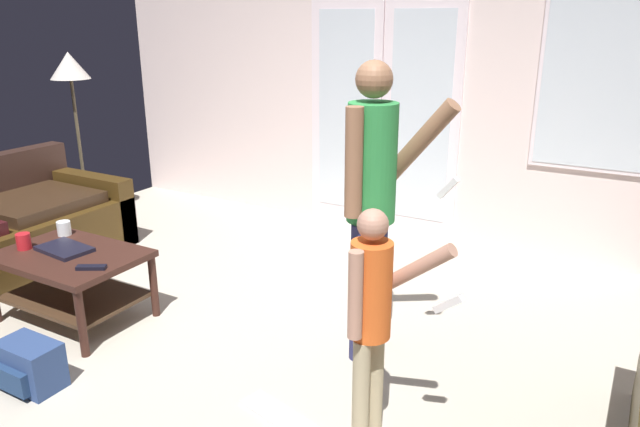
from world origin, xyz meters
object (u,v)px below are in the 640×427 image
coffee_table (72,271)px  cup_by_laptop (24,241)px  loose_keyboard (280,415)px  laptop_closed (64,249)px  person_adult (373,188)px  floor_lamp (71,76)px  backpack (30,365)px  cup_near_edge (64,228)px  person_child (373,310)px  tv_remote_black (91,267)px

coffee_table → cup_by_laptop: cup_by_laptop is taller
loose_keyboard → laptop_closed: bearing=173.1°
person_adult → floor_lamp: person_adult is taller
loose_keyboard → coffee_table: bearing=173.4°
coffee_table → person_adult: bearing=17.4°
coffee_table → backpack: bearing=-56.7°
cup_near_edge → loose_keyboard: bearing=-11.5°
laptop_closed → cup_by_laptop: bearing=-151.9°
person_child → backpack: size_ratio=3.36×
coffee_table → floor_lamp: 2.31m
person_adult → person_child: person_adult is taller
coffee_table → floor_lamp: bearing=138.0°
loose_keyboard → laptop_closed: (-1.74, 0.21, 0.45)m
person_child → loose_keyboard: 0.80m
floor_lamp → person_adult: bearing=-13.8°
floor_lamp → laptop_closed: 2.20m
backpack → cup_near_edge: size_ratio=3.48×
coffee_table → loose_keyboard: bearing=-6.6°
person_adult → laptop_closed: size_ratio=4.81×
floor_lamp → loose_keyboard: bearing=-26.1°
cup_near_edge → tv_remote_black: size_ratio=0.56×
floor_lamp → cup_near_edge: size_ratio=16.30×
coffee_table → person_child: (2.13, -0.14, 0.34)m
person_adult → floor_lamp: 3.46m
backpack → loose_keyboard: size_ratio=0.73×
cup_near_edge → floor_lamp: bearing=136.4°
loose_keyboard → tv_remote_black: 1.44m
coffee_table → tv_remote_black: 0.36m
person_adult → loose_keyboard: (-0.12, -0.76, -0.98)m
loose_keyboard → person_child: bearing=7.3°
person_child → cup_near_edge: person_child is taller
laptop_closed → backpack: bearing=-47.9°
coffee_table → laptop_closed: (-0.06, 0.01, 0.14)m
coffee_table → person_adult: (1.80, 0.56, 0.66)m
person_child → floor_lamp: (-3.68, 1.52, 0.68)m
cup_near_edge → tv_remote_black: cup_near_edge is taller
loose_keyboard → cup_by_laptop: (-1.99, 0.11, 0.49)m
coffee_table → person_adult: person_adult is taller
floor_lamp → cup_by_laptop: bearing=-50.1°
person_child → backpack: (-1.73, -0.48, -0.55)m
person_adult → floor_lamp: bearing=166.2°
coffee_table → tv_remote_black: tv_remote_black is taller
backpack → cup_near_edge: 1.15m
coffee_table → cup_near_edge: size_ratio=9.28×
tv_remote_black → backpack: bearing=-110.9°
coffee_table → floor_lamp: floor_lamp is taller
backpack → cup_near_edge: bearing=130.6°
backpack → loose_keyboard: bearing=18.4°
person_adult → person_child: bearing=-64.8°
backpack → coffee_table: bearing=123.3°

